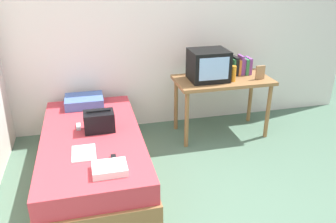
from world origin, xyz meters
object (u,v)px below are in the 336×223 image
at_px(water_bottle, 233,74).
at_px(magazine, 84,153).
at_px(picture_frame, 260,72).
at_px(pillow, 84,101).
at_px(bed, 93,155).
at_px(remote_dark, 114,160).
at_px(book_row, 241,66).
at_px(folded_towel, 110,169).
at_px(desk, 222,86).
at_px(handbag, 99,121).
at_px(remote_silver, 79,127).
at_px(tv, 208,65).

xyz_separation_m(water_bottle, magazine, (-1.76, -0.81, -0.36)).
height_order(picture_frame, pillow, picture_frame).
bearing_deg(magazine, bed, 77.42).
bearing_deg(remote_dark, book_row, 35.81).
bearing_deg(folded_towel, magazine, 119.78).
height_order(desk, remote_dark, desk).
xyz_separation_m(pillow, handbag, (0.14, -0.70, 0.05)).
relative_size(bed, book_row, 8.28).
distance_m(magazine, remote_silver, 0.54).
xyz_separation_m(book_row, remote_silver, (-2.00, -0.51, -0.36)).
distance_m(water_bottle, pillow, 1.79).
relative_size(picture_frame, folded_towel, 0.60).
height_order(handbag, magazine, handbag).
distance_m(desk, water_bottle, 0.24).
height_order(magazine, folded_towel, folded_towel).
bearing_deg(water_bottle, desk, 121.67).
relative_size(desk, remote_dark, 7.44).
bearing_deg(tv, book_row, 14.24).
bearing_deg(magazine, picture_frame, 20.78).
bearing_deg(magazine, handbag, 68.38).
bearing_deg(magazine, book_row, 28.05).
xyz_separation_m(bed, magazine, (-0.08, -0.35, 0.24)).
height_order(tv, picture_frame, tv).
xyz_separation_m(bed, folded_towel, (0.12, -0.71, 0.27)).
xyz_separation_m(water_bottle, remote_dark, (-1.51, -0.99, -0.35)).
xyz_separation_m(magazine, remote_silver, (-0.04, 0.54, 0.01)).
distance_m(bed, water_bottle, 1.84).
distance_m(tv, handbag, 1.46).
bearing_deg(bed, desk, 19.66).
distance_m(bed, picture_frame, 2.16).
bearing_deg(desk, book_row, 23.14).
distance_m(bed, handbag, 0.36).
xyz_separation_m(desk, folded_towel, (-1.49, -1.28, -0.14)).
bearing_deg(pillow, water_bottle, -10.50).
height_order(desk, folded_towel, desk).
distance_m(desk, tv, 0.34).
bearing_deg(bed, handbag, 38.50).
bearing_deg(book_row, remote_silver, -165.77).
xyz_separation_m(pillow, folded_towel, (0.17, -1.48, -0.02)).
bearing_deg(remote_dark, bed, 107.59).
height_order(tv, pillow, tv).
relative_size(pillow, magazine, 1.52).
relative_size(water_bottle, book_row, 0.77).
bearing_deg(remote_dark, water_bottle, 33.34).
bearing_deg(picture_frame, handbag, -169.06).
xyz_separation_m(picture_frame, handbag, (-1.94, -0.37, -0.25)).
distance_m(book_row, folded_towel, 2.27).
xyz_separation_m(magazine, remote_dark, (0.25, -0.19, 0.01)).
distance_m(bed, tv, 1.67).
distance_m(magazine, folded_towel, 0.41).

